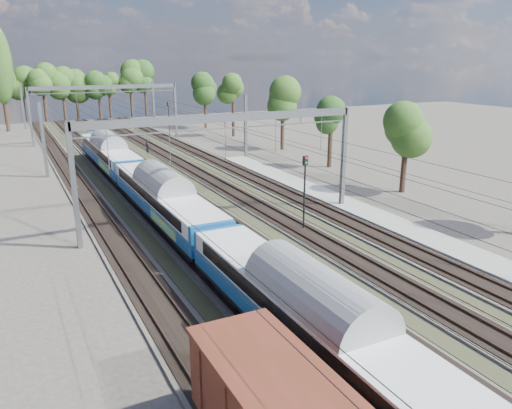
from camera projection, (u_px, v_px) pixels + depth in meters
name	position (u px, v px, depth m)	size (l,w,h in m)	color
track_bed	(171.00, 184.00, 53.72)	(21.00, 130.00, 0.34)	#47423A
platform	(426.00, 238.00, 37.52)	(3.00, 70.00, 0.30)	gray
catenary	(151.00, 118.00, 58.66)	(25.65, 130.00, 9.00)	slate
tree_belt	(128.00, 85.00, 96.20)	(40.13, 101.98, 11.66)	black
emu_train	(165.00, 194.00, 39.84)	(3.15, 66.55, 4.61)	black
worker	(148.00, 147.00, 70.80)	(0.69, 0.45, 1.88)	black
signal_near	(305.00, 184.00, 38.49)	(0.40, 0.37, 6.01)	black
signal_far	(169.00, 115.00, 85.26)	(0.43, 0.40, 6.01)	black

